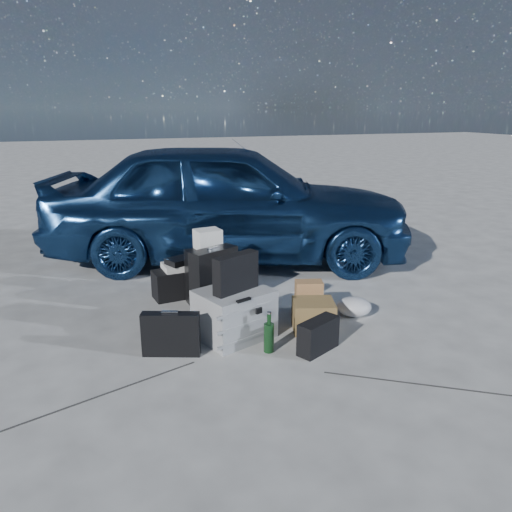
{
  "coord_description": "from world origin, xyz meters",
  "views": [
    {
      "loc": [
        -1.46,
        -3.77,
        1.97
      ],
      "look_at": [
        0.28,
        0.85,
        0.49
      ],
      "focal_mm": 35.0,
      "sensor_mm": 36.0,
      "label": 1
    }
  ],
  "objects": [
    {
      "name": "suitcase_left",
      "position": [
        -0.19,
        0.77,
        0.32
      ],
      "size": [
        0.52,
        0.35,
        0.64
      ],
      "primitive_type": "cube",
      "rotation": [
        0.0,
        0.0,
        0.4
      ],
      "color": "black",
      "rests_on": "ground"
    },
    {
      "name": "ground",
      "position": [
        0.0,
        0.0,
        0.0
      ],
      "size": [
        60.0,
        60.0,
        0.0
      ],
      "primitive_type": "plane",
      "color": "silver",
      "rests_on": "ground"
    },
    {
      "name": "kraft_bag",
      "position": [
        0.63,
        0.31,
        0.18
      ],
      "size": [
        0.3,
        0.23,
        0.35
      ],
      "primitive_type": "cube",
      "rotation": [
        0.0,
        0.0,
        -0.31
      ],
      "color": "#AD7E4B",
      "rests_on": "ground"
    },
    {
      "name": "flat_box_black",
      "position": [
        -0.42,
        1.26,
        0.4
      ],
      "size": [
        0.35,
        0.3,
        0.06
      ],
      "primitive_type": "cube",
      "rotation": [
        0.0,
        0.0,
        0.38
      ],
      "color": "black",
      "rests_on": "flat_box_white"
    },
    {
      "name": "duffel_bag",
      "position": [
        -0.42,
        1.26,
        0.15
      ],
      "size": [
        0.63,
        0.32,
        0.3
      ],
      "primitive_type": "cube",
      "rotation": [
        0.0,
        0.0,
        0.11
      ],
      "color": "black",
      "rests_on": "ground"
    },
    {
      "name": "cardboard_box",
      "position": [
        0.52,
        -0.01,
        0.14
      ],
      "size": [
        0.45,
        0.42,
        0.28
      ],
      "primitive_type": "cube",
      "rotation": [
        0.0,
        0.0,
        -0.33
      ],
      "color": "olive",
      "rests_on": "ground"
    },
    {
      "name": "suitcase_right",
      "position": [
        -0.18,
        1.02,
        0.28
      ],
      "size": [
        0.48,
        0.19,
        0.57
      ],
      "primitive_type": "cube",
      "rotation": [
        0.0,
        0.0,
        0.03
      ],
      "color": "black",
      "rests_on": "ground"
    },
    {
      "name": "laptop_bag",
      "position": [
        -0.19,
        0.09,
        0.6
      ],
      "size": [
        0.45,
        0.28,
        0.33
      ],
      "primitive_type": "cube",
      "rotation": [
        0.0,
        0.0,
        0.42
      ],
      "color": "black",
      "rests_on": "pelican_case"
    },
    {
      "name": "white_carton",
      "position": [
        -0.18,
        1.04,
        0.67
      ],
      "size": [
        0.28,
        0.23,
        0.2
      ],
      "primitive_type": "cube",
      "rotation": [
        0.0,
        0.0,
        0.13
      ],
      "color": "silver",
      "rests_on": "suitcase_right"
    },
    {
      "name": "briefcase",
      "position": [
        -0.8,
        -0.03,
        0.18
      ],
      "size": [
        0.48,
        0.27,
        0.37
      ],
      "primitive_type": "cube",
      "rotation": [
        0.0,
        0.0,
        -0.38
      ],
      "color": "black",
      "rests_on": "ground"
    },
    {
      "name": "car",
      "position": [
        0.49,
        2.41,
        0.79
      ],
      "size": [
        5.01,
        3.39,
        1.58
      ],
      "primitive_type": "imported",
      "rotation": [
        0.0,
        0.0,
        1.21
      ],
      "color": "navy",
      "rests_on": "ground"
    },
    {
      "name": "green_bottle",
      "position": [
        -0.02,
        -0.27,
        0.17
      ],
      "size": [
        0.11,
        0.11,
        0.34
      ],
      "primitive_type": "cylinder",
      "rotation": [
        0.0,
        0.0,
        -0.36
      ],
      "color": "black",
      "rests_on": "ground"
    },
    {
      "name": "messenger_bag",
      "position": [
        0.37,
        -0.4,
        0.14
      ],
      "size": [
        0.42,
        0.3,
        0.28
      ],
      "primitive_type": "cube",
      "rotation": [
        0.0,
        0.0,
        0.44
      ],
      "color": "black",
      "rests_on": "ground"
    },
    {
      "name": "pelican_case",
      "position": [
        -0.2,
        0.11,
        0.22
      ],
      "size": [
        0.73,
        0.66,
        0.44
      ],
      "primitive_type": "cube",
      "rotation": [
        0.0,
        0.0,
        0.33
      ],
      "color": "#AEB1B4",
      "rests_on": "ground"
    },
    {
      "name": "plastic_bag",
      "position": [
        1.04,
        0.14,
        0.09
      ],
      "size": [
        0.42,
        0.39,
        0.19
      ],
      "primitive_type": "ellipsoid",
      "rotation": [
        0.0,
        0.0,
        -0.36
      ],
      "color": "silver",
      "rests_on": "ground"
    },
    {
      "name": "flat_box_white",
      "position": [
        -0.42,
        1.27,
        0.34
      ],
      "size": [
        0.39,
        0.3,
        0.06
      ],
      "primitive_type": "cube",
      "rotation": [
        0.0,
        0.0,
        0.07
      ],
      "color": "silver",
      "rests_on": "duffel_bag"
    }
  ]
}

